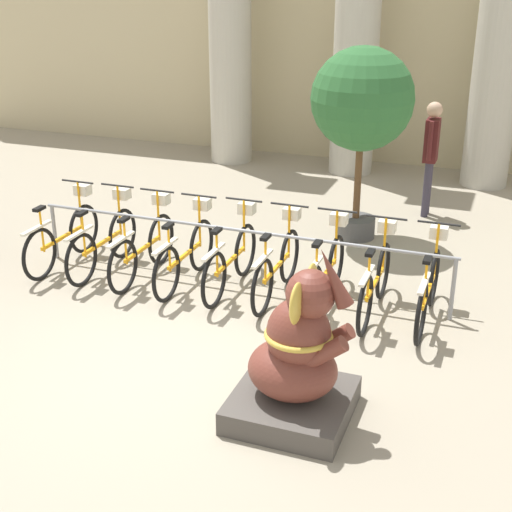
{
  "coord_description": "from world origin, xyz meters",
  "views": [
    {
      "loc": [
        2.97,
        -5.55,
        3.75
      ],
      "look_at": [
        0.64,
        0.69,
        1.0
      ],
      "focal_mm": 50.0,
      "sensor_mm": 36.0,
      "label": 1
    }
  ],
  "objects_px": {
    "bicycle_5": "(278,265)",
    "bicycle_6": "(326,272)",
    "person_pedestrian": "(431,148)",
    "bicycle_2": "(144,247)",
    "elephant_statue": "(297,361)",
    "bicycle_3": "(186,253)",
    "bicycle_8": "(429,288)",
    "bicycle_4": "(232,258)",
    "potted_tree": "(362,104)",
    "bicycle_1": "(104,240)",
    "bicycle_0": "(64,235)",
    "bicycle_7": "(375,281)"
  },
  "relations": [
    {
      "from": "bicycle_5",
      "to": "bicycle_6",
      "type": "distance_m",
      "value": 0.59
    },
    {
      "from": "bicycle_5",
      "to": "person_pedestrian",
      "type": "height_order",
      "value": "person_pedestrian"
    },
    {
      "from": "bicycle_2",
      "to": "elephant_statue",
      "type": "xyz_separation_m",
      "value": [
        2.74,
        -2.25,
        0.15
      ]
    },
    {
      "from": "bicycle_3",
      "to": "elephant_statue",
      "type": "distance_m",
      "value": 3.11
    },
    {
      "from": "bicycle_8",
      "to": "bicycle_5",
      "type": "bearing_deg",
      "value": 178.89
    },
    {
      "from": "bicycle_5",
      "to": "bicycle_6",
      "type": "bearing_deg",
      "value": 0.68
    },
    {
      "from": "bicycle_5",
      "to": "bicycle_8",
      "type": "bearing_deg",
      "value": -1.11
    },
    {
      "from": "bicycle_5",
      "to": "person_pedestrian",
      "type": "distance_m",
      "value": 3.93
    },
    {
      "from": "bicycle_3",
      "to": "bicycle_4",
      "type": "height_order",
      "value": "same"
    },
    {
      "from": "bicycle_3",
      "to": "elephant_statue",
      "type": "relative_size",
      "value": 1.01
    },
    {
      "from": "bicycle_6",
      "to": "potted_tree",
      "type": "distance_m",
      "value": 2.78
    },
    {
      "from": "bicycle_1",
      "to": "potted_tree",
      "type": "distance_m",
      "value": 3.95
    },
    {
      "from": "bicycle_0",
      "to": "bicycle_2",
      "type": "relative_size",
      "value": 1.0
    },
    {
      "from": "bicycle_6",
      "to": "potted_tree",
      "type": "relative_size",
      "value": 0.61
    },
    {
      "from": "bicycle_2",
      "to": "person_pedestrian",
      "type": "bearing_deg",
      "value": 50.72
    },
    {
      "from": "bicycle_5",
      "to": "bicycle_7",
      "type": "height_order",
      "value": "same"
    },
    {
      "from": "bicycle_4",
      "to": "bicycle_6",
      "type": "bearing_deg",
      "value": 0.52
    },
    {
      "from": "bicycle_0",
      "to": "potted_tree",
      "type": "bearing_deg",
      "value": 34.85
    },
    {
      "from": "bicycle_5",
      "to": "bicycle_7",
      "type": "bearing_deg",
      "value": -2.26
    },
    {
      "from": "bicycle_0",
      "to": "bicycle_5",
      "type": "bearing_deg",
      "value": 1.02
    },
    {
      "from": "bicycle_3",
      "to": "bicycle_7",
      "type": "height_order",
      "value": "same"
    },
    {
      "from": "bicycle_2",
      "to": "bicycle_3",
      "type": "distance_m",
      "value": 0.59
    },
    {
      "from": "bicycle_3",
      "to": "person_pedestrian",
      "type": "xyz_separation_m",
      "value": [
        2.43,
        3.71,
        0.68
      ]
    },
    {
      "from": "bicycle_6",
      "to": "bicycle_8",
      "type": "relative_size",
      "value": 1.0
    },
    {
      "from": "bicycle_0",
      "to": "elephant_statue",
      "type": "distance_m",
      "value": 4.52
    },
    {
      "from": "bicycle_4",
      "to": "bicycle_8",
      "type": "bearing_deg",
      "value": -0.75
    },
    {
      "from": "bicycle_4",
      "to": "bicycle_5",
      "type": "height_order",
      "value": "same"
    },
    {
      "from": "bicycle_3",
      "to": "potted_tree",
      "type": "bearing_deg",
      "value": 55.67
    },
    {
      "from": "bicycle_6",
      "to": "bicycle_7",
      "type": "bearing_deg",
      "value": -5.2
    },
    {
      "from": "bicycle_1",
      "to": "bicycle_4",
      "type": "xyz_separation_m",
      "value": [
        1.78,
        0.02,
        0.0
      ]
    },
    {
      "from": "bicycle_3",
      "to": "bicycle_2",
      "type": "bearing_deg",
      "value": 179.25
    },
    {
      "from": "bicycle_6",
      "to": "person_pedestrian",
      "type": "height_order",
      "value": "person_pedestrian"
    },
    {
      "from": "bicycle_7",
      "to": "elephant_statue",
      "type": "xyz_separation_m",
      "value": [
        -0.23,
        -2.24,
        0.15
      ]
    },
    {
      "from": "bicycle_4",
      "to": "bicycle_6",
      "type": "distance_m",
      "value": 1.19
    },
    {
      "from": "bicycle_0",
      "to": "bicycle_1",
      "type": "height_order",
      "value": "same"
    },
    {
      "from": "bicycle_0",
      "to": "bicycle_4",
      "type": "xyz_separation_m",
      "value": [
        2.38,
        0.05,
        0.0
      ]
    },
    {
      "from": "bicycle_3",
      "to": "bicycle_6",
      "type": "xyz_separation_m",
      "value": [
        1.78,
        0.05,
        0.0
      ]
    },
    {
      "from": "bicycle_8",
      "to": "bicycle_1",
      "type": "bearing_deg",
      "value": 179.86
    },
    {
      "from": "bicycle_5",
      "to": "person_pedestrian",
      "type": "bearing_deg",
      "value": 71.23
    },
    {
      "from": "bicycle_1",
      "to": "bicycle_2",
      "type": "relative_size",
      "value": 1.0
    },
    {
      "from": "person_pedestrian",
      "to": "bicycle_6",
      "type": "bearing_deg",
      "value": -100.1
    },
    {
      "from": "bicycle_4",
      "to": "person_pedestrian",
      "type": "relative_size",
      "value": 0.93
    },
    {
      "from": "bicycle_8",
      "to": "person_pedestrian",
      "type": "height_order",
      "value": "person_pedestrian"
    },
    {
      "from": "bicycle_1",
      "to": "bicycle_7",
      "type": "height_order",
      "value": "same"
    },
    {
      "from": "bicycle_0",
      "to": "elephant_statue",
      "type": "height_order",
      "value": "elephant_statue"
    },
    {
      "from": "potted_tree",
      "to": "elephant_statue",
      "type": "bearing_deg",
      "value": -83.34
    },
    {
      "from": "bicycle_1",
      "to": "elephant_statue",
      "type": "xyz_separation_m",
      "value": [
        3.33,
        -2.26,
        0.15
      ]
    },
    {
      "from": "bicycle_5",
      "to": "elephant_statue",
      "type": "height_order",
      "value": "elephant_statue"
    },
    {
      "from": "bicycle_3",
      "to": "bicycle_6",
      "type": "distance_m",
      "value": 1.78
    },
    {
      "from": "bicycle_8",
      "to": "bicycle_0",
      "type": "bearing_deg",
      "value": -179.78
    }
  ]
}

